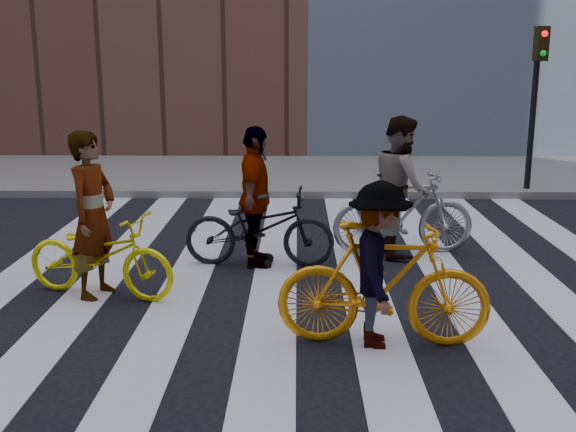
{
  "coord_description": "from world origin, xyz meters",
  "views": [
    {
      "loc": [
        -0.27,
        -8.12,
        2.73
      ],
      "look_at": [
        -0.39,
        0.3,
        0.75
      ],
      "focal_mm": 42.0,
      "sensor_mm": 36.0,
      "label": 1
    }
  ],
  "objects_px": {
    "bike_yellow_right": "(384,285)",
    "rider_rear": "(255,197)",
    "bike_yellow_left": "(100,255)",
    "bike_silver_mid": "(403,213)",
    "bike_dark_rear": "(259,228)",
    "traffic_signal": "(537,82)",
    "rider_left": "(93,215)",
    "rider_right": "(379,265)",
    "rider_mid": "(401,186)"
  },
  "relations": [
    {
      "from": "rider_mid",
      "to": "rider_rear",
      "type": "distance_m",
      "value": 2.09
    },
    {
      "from": "traffic_signal",
      "to": "bike_yellow_left",
      "type": "xyz_separation_m",
      "value": [
        -6.97,
        -5.95,
        -1.78
      ]
    },
    {
      "from": "bike_yellow_left",
      "to": "bike_silver_mid",
      "type": "height_order",
      "value": "bike_silver_mid"
    },
    {
      "from": "rider_left",
      "to": "rider_mid",
      "type": "bearing_deg",
      "value": -47.9
    },
    {
      "from": "rider_mid",
      "to": "rider_rear",
      "type": "bearing_deg",
      "value": 102.66
    },
    {
      "from": "traffic_signal",
      "to": "bike_yellow_left",
      "type": "relative_size",
      "value": 1.75
    },
    {
      "from": "bike_dark_rear",
      "to": "rider_rear",
      "type": "bearing_deg",
      "value": 93.67
    },
    {
      "from": "rider_right",
      "to": "rider_left",
      "type": "bearing_deg",
      "value": 70.87
    },
    {
      "from": "bike_yellow_left",
      "to": "rider_left",
      "type": "height_order",
      "value": "rider_left"
    },
    {
      "from": "traffic_signal",
      "to": "bike_dark_rear",
      "type": "bearing_deg",
      "value": -137.5
    },
    {
      "from": "bike_silver_mid",
      "to": "rider_rear",
      "type": "height_order",
      "value": "rider_rear"
    },
    {
      "from": "traffic_signal",
      "to": "bike_yellow_right",
      "type": "bearing_deg",
      "value": -117.74
    },
    {
      "from": "bike_yellow_right",
      "to": "rider_mid",
      "type": "height_order",
      "value": "rider_mid"
    },
    {
      "from": "bike_yellow_left",
      "to": "bike_dark_rear",
      "type": "distance_m",
      "value": 2.16
    },
    {
      "from": "traffic_signal",
      "to": "rider_right",
      "type": "distance_m",
      "value": 8.4
    },
    {
      "from": "bike_yellow_left",
      "to": "rider_rear",
      "type": "distance_m",
      "value": 2.17
    },
    {
      "from": "rider_left",
      "to": "rider_mid",
      "type": "distance_m",
      "value": 4.2
    },
    {
      "from": "bike_yellow_right",
      "to": "rider_rear",
      "type": "distance_m",
      "value": 2.92
    },
    {
      "from": "rider_right",
      "to": "bike_yellow_right",
      "type": "bearing_deg",
      "value": -85.86
    },
    {
      "from": "rider_rear",
      "to": "bike_yellow_left",
      "type": "bearing_deg",
      "value": 128.38
    },
    {
      "from": "traffic_signal",
      "to": "bike_silver_mid",
      "type": "height_order",
      "value": "traffic_signal"
    },
    {
      "from": "bike_dark_rear",
      "to": "rider_rear",
      "type": "relative_size",
      "value": 1.07
    },
    {
      "from": "bike_silver_mid",
      "to": "rider_rear",
      "type": "xyz_separation_m",
      "value": [
        -2.06,
        -0.59,
        0.34
      ]
    },
    {
      "from": "bike_dark_rear",
      "to": "rider_right",
      "type": "xyz_separation_m",
      "value": [
        1.29,
        -2.55,
        0.28
      ]
    },
    {
      "from": "bike_silver_mid",
      "to": "bike_dark_rear",
      "type": "relative_size",
      "value": 1.0
    },
    {
      "from": "bike_silver_mid",
      "to": "rider_rear",
      "type": "distance_m",
      "value": 2.17
    },
    {
      "from": "bike_dark_rear",
      "to": "rider_right",
      "type": "distance_m",
      "value": 2.87
    },
    {
      "from": "traffic_signal",
      "to": "rider_right",
      "type": "xyz_separation_m",
      "value": [
        -3.89,
        -7.3,
        -1.47
      ]
    },
    {
      "from": "bike_yellow_right",
      "to": "rider_mid",
      "type": "bearing_deg",
      "value": -6.99
    },
    {
      "from": "bike_yellow_left",
      "to": "bike_dark_rear",
      "type": "xyz_separation_m",
      "value": [
        1.79,
        1.21,
        0.03
      ]
    },
    {
      "from": "bike_silver_mid",
      "to": "traffic_signal",
      "type": "bearing_deg",
      "value": -41.2
    },
    {
      "from": "rider_mid",
      "to": "rider_left",
      "type": "bearing_deg",
      "value": 111.54
    },
    {
      "from": "bike_silver_mid",
      "to": "rider_mid",
      "type": "distance_m",
      "value": 0.39
    },
    {
      "from": "bike_dark_rear",
      "to": "rider_mid",
      "type": "distance_m",
      "value": 2.1
    },
    {
      "from": "bike_yellow_left",
      "to": "rider_rear",
      "type": "relative_size",
      "value": 1.01
    },
    {
      "from": "rider_left",
      "to": "rider_right",
      "type": "height_order",
      "value": "rider_left"
    },
    {
      "from": "bike_silver_mid",
      "to": "bike_dark_rear",
      "type": "height_order",
      "value": "bike_silver_mid"
    },
    {
      "from": "rider_left",
      "to": "bike_yellow_right",
      "type": "bearing_deg",
      "value": -96.22
    },
    {
      "from": "bike_yellow_right",
      "to": "bike_dark_rear",
      "type": "xyz_separation_m",
      "value": [
        -1.34,
        2.55,
        -0.09
      ]
    },
    {
      "from": "bike_yellow_right",
      "to": "traffic_signal",
      "type": "bearing_deg",
      "value": -23.6
    },
    {
      "from": "traffic_signal",
      "to": "bike_dark_rear",
      "type": "height_order",
      "value": "traffic_signal"
    },
    {
      "from": "rider_rear",
      "to": "rider_left",
      "type": "bearing_deg",
      "value": 127.62
    },
    {
      "from": "bike_yellow_right",
      "to": "bike_dark_rear",
      "type": "distance_m",
      "value": 2.88
    },
    {
      "from": "bike_yellow_left",
      "to": "rider_right",
      "type": "xyz_separation_m",
      "value": [
        3.08,
        -1.35,
        0.31
      ]
    },
    {
      "from": "rider_right",
      "to": "rider_rear",
      "type": "height_order",
      "value": "rider_rear"
    },
    {
      "from": "bike_yellow_left",
      "to": "rider_rear",
      "type": "xyz_separation_m",
      "value": [
        1.74,
        1.21,
        0.44
      ]
    },
    {
      "from": "bike_silver_mid",
      "to": "bike_yellow_right",
      "type": "distance_m",
      "value": 3.22
    },
    {
      "from": "rider_right",
      "to": "bike_silver_mid",
      "type": "bearing_deg",
      "value": -8.73
    },
    {
      "from": "bike_yellow_right",
      "to": "bike_dark_rear",
      "type": "bearing_deg",
      "value": 31.77
    },
    {
      "from": "rider_mid",
      "to": "bike_yellow_right",
      "type": "bearing_deg",
      "value": 165.03
    }
  ]
}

